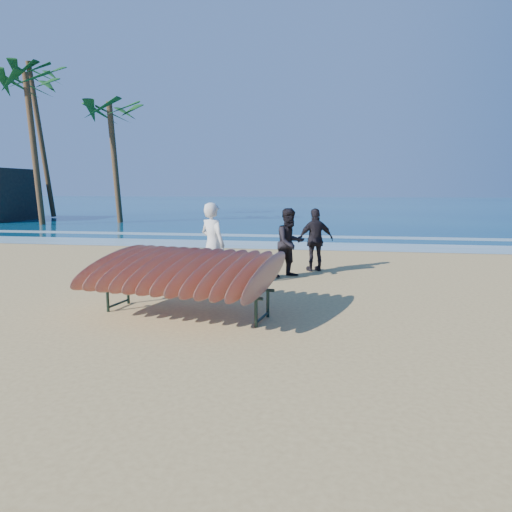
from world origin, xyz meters
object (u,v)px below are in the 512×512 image
object	(u,v)px
palm_mid	(112,113)
palm_right	(37,75)
person_white	(213,245)
person_dark_a	(290,243)
palm_left	(30,86)
person_dark_b	(316,240)
surfboard_rack	(185,271)

from	to	relation	value
palm_mid	palm_right	distance (m)	9.12
person_white	person_dark_a	bearing A→B (deg)	-106.53
person_white	person_dark_a	xyz separation A→B (m)	(1.70, 1.41, -0.09)
palm_left	palm_right	world-z (taller)	palm_right
palm_mid	palm_right	size ratio (longest dim) A/B	0.69
person_dark_b	palm_mid	world-z (taller)	palm_mid
surfboard_rack	palm_left	world-z (taller)	palm_left
surfboard_rack	palm_right	xyz separation A→B (m)	(-18.69, 23.78, 9.53)
surfboard_rack	palm_left	size ratio (longest dim) A/B	0.39
person_dark_b	palm_left	xyz separation A→B (m)	(-17.39, 12.95, 7.37)
person_white	surfboard_rack	bearing A→B (deg)	126.76
person_dark_a	palm_right	distance (m)	29.92
surfboard_rack	person_white	world-z (taller)	person_white
person_white	person_dark_b	xyz separation A→B (m)	(2.33, 2.37, -0.11)
palm_right	surfboard_rack	bearing A→B (deg)	-51.84
surfboard_rack	person_dark_b	xyz separation A→B (m)	(2.20, 4.85, 0.05)
surfboard_rack	person_dark_b	bearing A→B (deg)	75.54
palm_mid	person_dark_a	bearing A→B (deg)	-51.80
person_white	palm_left	distance (m)	22.67
surfboard_rack	palm_mid	xyz separation A→B (m)	(-11.11, 20.00, 6.12)
person_white	palm_mid	size ratio (longest dim) A/B	0.25
palm_right	palm_left	bearing A→B (deg)	-59.69
person_white	palm_right	world-z (taller)	palm_right
person_dark_a	palm_right	bearing A→B (deg)	94.38
surfboard_rack	person_dark_a	distance (m)	4.19
person_white	person_dark_b	distance (m)	3.32
palm_left	surfboard_rack	bearing A→B (deg)	-49.52
person_dark_a	palm_left	world-z (taller)	palm_left
palm_right	palm_mid	bearing A→B (deg)	-26.49
person_dark_b	palm_mid	size ratio (longest dim) A/B	0.22
person_white	palm_right	xyz separation A→B (m)	(-18.56, 21.30, 9.36)
surfboard_rack	person_white	bearing A→B (deg)	102.91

